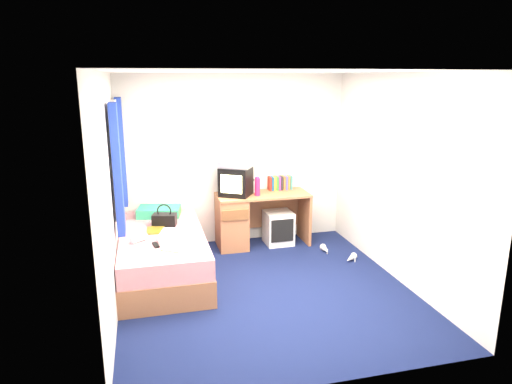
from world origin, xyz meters
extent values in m
plane|color=#0C1438|center=(0.00, 0.00, 0.00)|extent=(3.40, 3.40, 0.00)
plane|color=white|center=(0.00, 0.00, 2.40)|extent=(3.40, 3.40, 0.00)
plane|color=silver|center=(0.00, 1.70, 1.20)|extent=(3.20, 0.00, 3.20)
plane|color=silver|center=(0.00, -1.70, 1.20)|extent=(3.20, 0.00, 3.20)
plane|color=silver|center=(-1.60, 0.00, 1.20)|extent=(0.00, 3.40, 3.40)
plane|color=silver|center=(1.60, 0.00, 1.20)|extent=(0.00, 3.40, 3.40)
cube|color=#AA6C46|center=(-1.10, 0.70, 0.15)|extent=(1.00, 2.00, 0.30)
cube|color=brown|center=(-0.60, 0.30, 0.16)|extent=(0.02, 0.70, 0.18)
cube|color=white|center=(-1.10, 0.70, 0.42)|extent=(0.98, 1.98, 0.24)
cube|color=teal|center=(-1.09, 1.40, 0.60)|extent=(0.61, 0.45, 0.12)
cube|color=#AA6C46|center=(0.34, 1.42, 0.73)|extent=(1.30, 0.55, 0.03)
cube|color=#AA6C46|center=(-0.11, 1.42, 0.36)|extent=(0.40, 0.52, 0.72)
cube|color=#AA6C46|center=(0.97, 1.42, 0.36)|extent=(0.04, 0.52, 0.72)
cube|color=#AA6C46|center=(0.59, 1.67, 0.45)|extent=(0.78, 0.03, 0.55)
cube|color=white|center=(0.57, 1.40, 0.24)|extent=(0.39, 0.39, 0.48)
cube|color=black|center=(-0.04, 1.44, 0.95)|extent=(0.53, 0.52, 0.40)
cube|color=#D9D289|center=(-0.13, 1.28, 0.95)|extent=(0.27, 0.17, 0.25)
cube|color=#A9A9AB|center=(-0.04, 1.44, 1.19)|extent=(0.53, 0.48, 0.08)
cube|color=maroon|center=(0.49, 1.60, 0.85)|extent=(0.03, 0.13, 0.20)
cube|color=navy|center=(0.53, 1.60, 0.85)|extent=(0.03, 0.13, 0.20)
cube|color=gold|center=(0.56, 1.60, 0.85)|extent=(0.03, 0.13, 0.20)
cube|color=#337F33|center=(0.60, 1.60, 0.85)|extent=(0.03, 0.13, 0.20)
cube|color=#7F337F|center=(0.63, 1.60, 0.85)|extent=(0.03, 0.13, 0.20)
cube|color=#262626|center=(0.67, 1.60, 0.85)|extent=(0.03, 0.13, 0.20)
cube|color=#B26633|center=(0.70, 1.60, 0.85)|extent=(0.03, 0.13, 0.20)
cube|color=#4C4C99|center=(0.74, 1.60, 0.85)|extent=(0.03, 0.13, 0.20)
cube|color=olive|center=(0.77, 1.60, 0.85)|extent=(0.03, 0.13, 0.20)
cube|color=#337272|center=(0.81, 1.60, 0.85)|extent=(0.03, 0.13, 0.20)
cube|color=black|center=(0.77, 1.62, 0.82)|extent=(0.06, 0.12, 0.14)
cylinder|color=#DA1E54|center=(0.25, 1.35, 0.87)|extent=(0.09, 0.09, 0.24)
cylinder|color=white|center=(0.23, 1.53, 0.84)|extent=(0.06, 0.06, 0.17)
cube|color=black|center=(-1.05, 0.98, 0.61)|extent=(0.32, 0.23, 0.15)
torus|color=black|center=(-1.05, 0.98, 0.73)|extent=(0.18, 0.06, 0.18)
cube|color=silver|center=(-0.95, 0.37, 0.60)|extent=(0.40, 0.36, 0.11)
cube|color=gold|center=(-1.16, 0.79, 0.55)|extent=(0.22, 0.29, 0.01)
cylinder|color=white|center=(-1.36, 0.45, 0.58)|extent=(0.20, 0.18, 0.07)
cube|color=gold|center=(-1.03, 0.07, 0.55)|extent=(0.22, 0.17, 0.01)
cube|color=black|center=(-1.18, 0.27, 0.55)|extent=(0.08, 0.17, 0.02)
cube|color=silver|center=(-1.58, 0.90, 1.45)|extent=(0.02, 0.90, 1.10)
cube|color=white|center=(-1.57, 0.90, 2.04)|extent=(0.06, 1.06, 0.08)
cube|color=white|center=(-1.57, 0.90, 0.86)|extent=(0.06, 1.06, 0.08)
cube|color=navy|center=(-1.53, 0.31, 1.40)|extent=(0.08, 0.24, 1.40)
cube|color=navy|center=(-1.53, 1.49, 1.40)|extent=(0.08, 0.24, 1.40)
cone|color=silver|center=(1.10, 0.89, 0.04)|extent=(0.10, 0.22, 0.09)
cone|color=silver|center=(1.30, 0.52, 0.04)|extent=(0.23, 0.21, 0.09)
camera|label=1|loc=(-1.25, -4.58, 2.35)|focal=32.00mm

